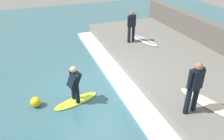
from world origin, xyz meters
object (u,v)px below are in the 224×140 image
surfboard_waiting_near (144,40)px  surfboard_waiting_far (210,104)px  surfboard_riding (76,101)px  marker_buoy (36,102)px  surfer_riding (74,82)px  surfer_waiting_near (132,25)px  surfer_waiting_far (195,85)px

surfboard_waiting_near → surfboard_waiting_far: size_ratio=0.90×
surfboard_waiting_near → surfboard_waiting_far: bearing=-96.0°
surfboard_riding → marker_buoy: (-1.30, 0.23, 0.14)m
surfboard_riding → surfer_riding: surfer_riding is taller
surfboard_waiting_near → surfboard_riding: bearing=-143.5°
surfer_riding → surfer_waiting_near: bearing=42.5°
surfer_waiting_near → surfer_waiting_far: bearing=-97.0°
surfer_waiting_far → surfboard_riding: bearing=142.5°
surfer_riding → marker_buoy: 1.46m
surfboard_riding → marker_buoy: size_ratio=4.82×
surfboard_waiting_near → surfboard_waiting_far: 5.36m
surfboard_riding → surfer_waiting_near: 5.01m
marker_buoy → surfboard_waiting_near: bearing=27.7°
surfer_waiting_near → surfboard_riding: bearing=-137.5°
surfer_riding → surfer_waiting_far: (2.89, -2.22, 0.59)m
surfer_waiting_far → marker_buoy: 5.01m
surfer_waiting_far → surfboard_waiting_far: 1.17m
surfer_waiting_near → surfboard_waiting_near: surfer_waiting_near is taller
surfboard_riding → surfboard_waiting_near: (4.23, 3.13, 0.47)m
surfboard_riding → surfboard_waiting_near: size_ratio=0.87×
surfboard_waiting_near → marker_buoy: size_ratio=5.52×
surfer_riding → surfboard_waiting_far: size_ratio=0.61×
surfboard_riding → surfer_riding: 0.76m
surfer_waiting_far → surfboard_waiting_far: bearing=1.3°
surfer_waiting_near → marker_buoy: surfer_waiting_near is taller
surfer_waiting_far → marker_buoy: size_ratio=4.61×
surfer_riding → surfboard_waiting_far: 4.29m
surfer_waiting_near → surfboard_waiting_far: 5.53m
marker_buoy → surfboard_riding: bearing=-10.1°
surfer_waiting_near → marker_buoy: 5.85m
surfboard_waiting_near → marker_buoy: (-5.53, -2.90, -0.33)m
surfer_riding → surfboard_waiting_far: (3.67, -2.20, -0.29)m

